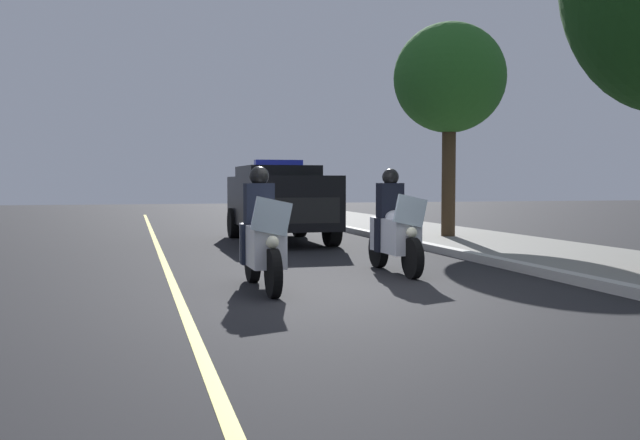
# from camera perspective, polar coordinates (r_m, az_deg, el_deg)

# --- Properties ---
(ground_plane) EXTENTS (80.00, 80.00, 0.00)m
(ground_plane) POSITION_cam_1_polar(r_m,az_deg,el_deg) (9.49, 2.68, -5.98)
(ground_plane) COLOR black
(curb_strip) EXTENTS (48.00, 0.24, 0.15)m
(curb_strip) POSITION_cam_1_polar(r_m,az_deg,el_deg) (11.01, 20.02, -4.50)
(curb_strip) COLOR #B7B5AD
(curb_strip) RESTS_ON ground
(lane_stripe_center) EXTENTS (48.00, 0.12, 0.01)m
(lane_stripe_center) POSITION_cam_1_polar(r_m,az_deg,el_deg) (9.06, -11.35, -6.43)
(lane_stripe_center) COLOR #E0D14C
(lane_stripe_center) RESTS_ON ground
(police_motorcycle_lead_left) EXTENTS (2.14, 0.56, 1.72)m
(police_motorcycle_lead_left) POSITION_cam_1_polar(r_m,az_deg,el_deg) (9.79, -4.75, -1.58)
(police_motorcycle_lead_left) COLOR black
(police_motorcycle_lead_left) RESTS_ON ground
(police_motorcycle_lead_right) EXTENTS (2.14, 0.56, 1.72)m
(police_motorcycle_lead_right) POSITION_cam_1_polar(r_m,az_deg,el_deg) (11.59, 6.05, -0.86)
(police_motorcycle_lead_right) COLOR black
(police_motorcycle_lead_right) RESTS_ON ground
(police_suv) EXTENTS (4.93, 2.13, 2.05)m
(police_suv) POSITION_cam_1_polar(r_m,az_deg,el_deg) (17.54, -3.32, 1.69)
(police_suv) COLOR black
(police_suv) RESTS_ON ground
(tree_far_back) EXTENTS (2.86, 2.86, 5.47)m
(tree_far_back) POSITION_cam_1_polar(r_m,az_deg,el_deg) (18.61, 10.49, 11.18)
(tree_far_back) COLOR #42301E
(tree_far_back) RESTS_ON sidewalk_strip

